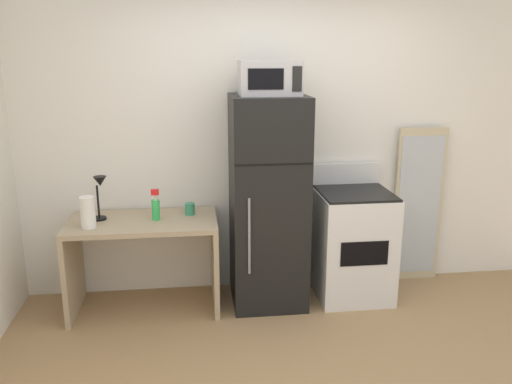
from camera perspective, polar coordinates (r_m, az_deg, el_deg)
The scene contains 10 objects.
wall_back_white at distance 4.49m, azimuth 2.15°, elevation 5.69°, with size 5.00×0.10×2.60m, color white.
desk at distance 4.29m, azimuth -12.14°, elevation -5.86°, with size 1.17×0.63×0.75m.
desk_lamp at distance 4.23m, azimuth -16.69°, elevation 0.16°, with size 0.14×0.12×0.35m.
coffee_mug at distance 4.27m, azimuth -7.23°, elevation -1.84°, with size 0.08×0.08×0.10m, color #338C66.
spray_bottle at distance 4.17m, azimuth -10.88°, elevation -1.68°, with size 0.06×0.06×0.25m.
paper_towel_roll at distance 4.10m, azimuth -17.89°, elevation -2.13°, with size 0.11×0.11×0.24m, color white.
refrigerator at distance 4.22m, azimuth 1.32°, elevation -1.14°, with size 0.59×0.63×1.71m.
microwave at distance 4.03m, azimuth 1.46°, elevation 12.34°, with size 0.46×0.35×0.26m.
oven_range at distance 4.50m, azimuth 10.50°, elevation -5.53°, with size 0.60×0.61×1.10m.
leaning_mirror at distance 4.89m, azimuth 17.27°, elevation -1.42°, with size 0.44×0.03×1.40m.
Camera 1 is at (-0.71, -2.68, 2.03)m, focal length 36.67 mm.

